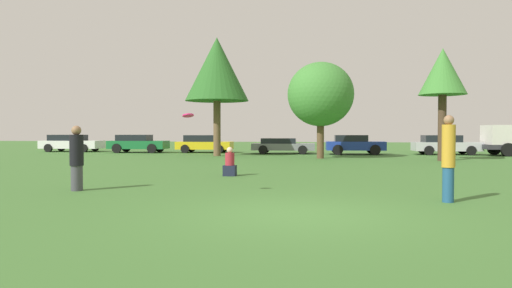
{
  "coord_description": "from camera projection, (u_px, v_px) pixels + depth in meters",
  "views": [
    {
      "loc": [
        0.65,
        -8.48,
        1.53
      ],
      "look_at": [
        -1.42,
        3.63,
        1.2
      ],
      "focal_mm": 32.13,
      "sensor_mm": 36.0,
      "label": 1
    }
  ],
  "objects": [
    {
      "name": "bystander_sitting",
      "position": [
        230.0,
        164.0,
        15.83
      ],
      "size": [
        0.43,
        0.36,
        1.0
      ],
      "color": "#191E33",
      "rests_on": "ground"
    },
    {
      "name": "ground_plane",
      "position": [
        298.0,
        214.0,
        8.5
      ],
      "size": [
        120.0,
        120.0,
        0.0
      ],
      "primitive_type": "plane",
      "color": "#3D6B2D"
    },
    {
      "name": "tree_1",
      "position": [
        321.0,
        95.0,
        26.15
      ],
      "size": [
        3.78,
        3.78,
        5.51
      ],
      "color": "brown",
      "rests_on": "ground"
    },
    {
      "name": "parked_car_silver",
      "position": [
        445.0,
        145.0,
        30.47
      ],
      "size": [
        4.34,
        2.03,
        1.3
      ],
      "rotation": [
        0.0,
        0.0,
        0.06
      ],
      "color": "#B2B2B7",
      "rests_on": "ground"
    },
    {
      "name": "person_catcher",
      "position": [
        448.0,
        157.0,
        9.89
      ],
      "size": [
        0.28,
        0.28,
        1.89
      ],
      "rotation": [
        0.0,
        0.0,
        3.09
      ],
      "color": "navy",
      "rests_on": "ground"
    },
    {
      "name": "person_thrower",
      "position": [
        77.0,
        158.0,
        11.85
      ],
      "size": [
        0.35,
        0.35,
        1.69
      ],
      "rotation": [
        0.0,
        0.0,
        -0.05
      ],
      "color": "#3F3F47",
      "rests_on": "ground"
    },
    {
      "name": "parked_car_green",
      "position": [
        137.0,
        143.0,
        33.53
      ],
      "size": [
        4.29,
        2.09,
        1.31
      ],
      "rotation": [
        0.0,
        0.0,
        0.06
      ],
      "color": "#196633",
      "rests_on": "ground"
    },
    {
      "name": "parked_car_yellow",
      "position": [
        204.0,
        144.0,
        33.53
      ],
      "size": [
        4.11,
        2.19,
        1.28
      ],
      "rotation": [
        0.0,
        0.0,
        0.06
      ],
      "color": "gold",
      "rests_on": "ground"
    },
    {
      "name": "parked_car_white",
      "position": [
        71.0,
        143.0,
        35.1
      ],
      "size": [
        4.62,
        2.22,
        1.3
      ],
      "rotation": [
        0.0,
        0.0,
        0.06
      ],
      "color": "silver",
      "rests_on": "ground"
    },
    {
      "name": "parked_car_grey",
      "position": [
        282.0,
        145.0,
        31.8
      ],
      "size": [
        4.41,
        2.14,
        1.08
      ],
      "rotation": [
        0.0,
        0.0,
        0.06
      ],
      "color": "slate",
      "rests_on": "ground"
    },
    {
      "name": "frisbee",
      "position": [
        188.0,
        115.0,
        10.85
      ],
      "size": [
        0.28,
        0.27,
        0.12
      ],
      "color": "#F21E72"
    },
    {
      "name": "tree_2",
      "position": [
        443.0,
        74.0,
        23.91
      ],
      "size": [
        2.43,
        2.43,
        5.9
      ],
      "color": "#473323",
      "rests_on": "ground"
    },
    {
      "name": "parked_car_blue",
      "position": [
        354.0,
        144.0,
        30.87
      ],
      "size": [
        3.98,
        2.14,
        1.31
      ],
      "rotation": [
        0.0,
        0.0,
        0.06
      ],
      "color": "#1E389E",
      "rests_on": "ground"
    },
    {
      "name": "tree_0",
      "position": [
        217.0,
        70.0,
        28.8
      ],
      "size": [
        4.0,
        4.0,
        7.47
      ],
      "color": "brown",
      "rests_on": "ground"
    }
  ]
}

